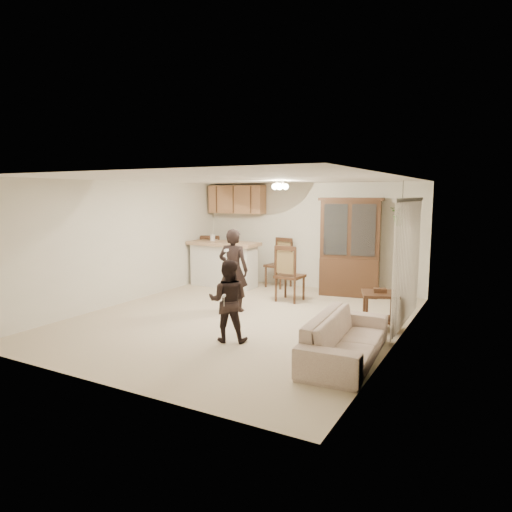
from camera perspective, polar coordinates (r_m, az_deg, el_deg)
The scene contains 23 objects.
floor at distance 8.33m, azimuth -1.97°, elevation -7.85°, with size 6.50×6.50×0.00m, color beige.
ceiling at distance 8.02m, azimuth -2.05°, elevation 9.61°, with size 5.50×6.50×0.02m, color silver.
wall_back at distance 10.99m, azimuth 6.64°, elevation 2.55°, with size 5.50×0.02×2.50m, color silver.
wall_front at distance 5.57m, azimuth -19.30°, elevation -2.95°, with size 5.50×0.02×2.50m, color silver.
wall_left at distance 9.76m, azimuth -16.06°, elevation 1.64°, with size 0.02×6.50×2.50m, color silver.
wall_right at distance 7.10m, azimuth 17.47°, elevation -0.62°, with size 0.02×6.50×2.50m, color silver.
breakfast_bar at distance 11.13m, azimuth -4.05°, elevation -1.24°, with size 1.60×0.55×1.00m, color silver.
bar_top at distance 11.05m, azimuth -4.07°, elevation 1.58°, with size 1.75×0.70×0.08m, color tan.
upper_cabinets at distance 11.63m, azimuth -2.41°, elevation 7.08°, with size 1.50×0.34×0.70m, color #9B6A43.
vertical_blinds at distance 8.00m, azimuth 18.40°, elevation -0.83°, with size 0.06×2.30×2.10m, color silver, non-canonical shape.
ceiling_fixture at distance 8.99m, azimuth 3.01°, elevation 8.78°, with size 0.36×0.36×0.20m, color #FFF0BF, non-canonical shape.
hanging_plant at distance 9.48m, azimuth 17.78°, elevation 5.04°, with size 0.43×0.37×0.48m, color #335C25.
plant_cord at distance 9.47m, azimuth 17.86°, elevation 7.00°, with size 0.01×0.01×0.65m, color black.
sofa at distance 6.39m, azimuth 11.16°, elevation -9.46°, with size 1.87×0.73×0.73m, color beige.
adult at distance 8.71m, azimuth -2.86°, elevation -1.09°, with size 0.66×0.43×1.80m, color black.
child at distance 6.97m, azimuth -3.52°, elevation -5.25°, with size 0.66×0.51×1.35m, color black.
china_hutch at distance 10.25m, azimuth 11.69°, elevation 1.03°, with size 1.44×0.75×2.16m.
side_table at distance 7.90m, azimuth 15.16°, elevation -6.56°, with size 0.73×0.73×0.69m.
chair_bar at distance 11.50m, azimuth -5.92°, elevation -1.80°, with size 0.70×0.70×1.19m.
chair_hutch_left at distance 11.05m, azimuth 2.80°, elevation -2.17°, with size 0.61×0.61×1.18m.
chair_hutch_right at distance 9.64m, azimuth 4.26°, elevation -3.65°, with size 0.55×0.55×1.19m.
controller_adult at distance 8.32m, azimuth -3.73°, elevation 0.71°, with size 0.04×0.14×0.04m, color white.
controller_child at distance 6.66m, azimuth -4.03°, elevation -4.99°, with size 0.03×0.11×0.03m, color white.
Camera 1 is at (4.08, -6.90, 2.25)m, focal length 32.00 mm.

